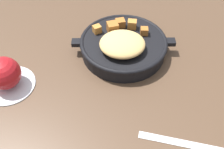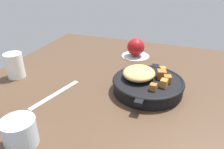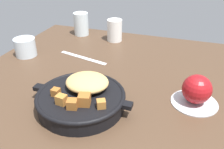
{
  "view_description": "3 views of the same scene",
  "coord_description": "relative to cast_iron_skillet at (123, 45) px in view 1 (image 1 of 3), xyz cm",
  "views": [
    {
      "loc": [
        -0.15,
        38.63,
        49.6
      ],
      "look_at": [
        -0.57,
        -1.89,
        3.65
      ],
      "focal_mm": 40.64,
      "sensor_mm": 36.0,
      "label": 1
    },
    {
      "loc": [
        -67.68,
        -24.22,
        39.04
      ],
      "look_at": [
        -2.69,
        -0.35,
        3.58
      ],
      "focal_mm": 35.03,
      "sensor_mm": 36.0,
      "label": 2
    },
    {
      "loc": [
        21.12,
        -60.89,
        40.36
      ],
      "look_at": [
        0.81,
        -0.92,
        4.23
      ],
      "focal_mm": 38.72,
      "sensor_mm": 36.0,
      "label": 3
    }
  ],
  "objects": [
    {
      "name": "cast_iron_skillet",
      "position": [
        0.0,
        0.0,
        0.0
      ],
      "size": [
        28.21,
        23.89,
        7.91
      ],
      "color": "black",
      "rests_on": "ground_plane"
    },
    {
      "name": "ground_plane",
      "position": [
        3.6,
        13.2,
        -4.29
      ],
      "size": [
        94.54,
        93.94,
        2.4
      ],
      "primitive_type": "cube",
      "color": "#473323"
    },
    {
      "name": "red_apple",
      "position": [
        28.94,
        11.46,
        1.52
      ],
      "size": [
        8.01,
        8.01,
        8.01
      ],
      "primitive_type": "sphere",
      "color": "maroon",
      "rests_on": "saucer_plate"
    },
    {
      "name": "butter_knife",
      "position": [
        -12.67,
        27.91,
        -2.91
      ],
      "size": [
        20.81,
        6.46,
        0.36
      ],
      "primitive_type": "cube",
      "rotation": [
        0.0,
        0.0,
        -0.24
      ],
      "color": "silver",
      "rests_on": "ground_plane"
    },
    {
      "name": "saucer_plate",
      "position": [
        28.94,
        11.46,
        -2.79
      ],
      "size": [
        12.86,
        12.86,
        0.6
      ],
      "primitive_type": "cylinder",
      "color": "#B7BABF",
      "rests_on": "ground_plane"
    }
  ]
}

